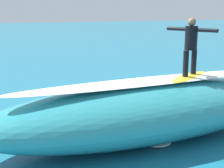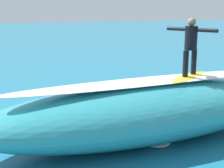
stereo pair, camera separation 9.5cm
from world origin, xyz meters
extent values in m
plane|color=teal|center=(0.00, 0.00, 0.00)|extent=(120.00, 120.00, 0.00)
ellipsoid|color=teal|center=(-0.24, 2.10, 0.75)|extent=(9.12, 3.77, 1.51)
ellipsoid|color=white|center=(-0.24, 2.10, 1.55)|extent=(7.59, 1.84, 0.08)
ellipsoid|color=yellow|center=(-1.50, 1.95, 1.56)|extent=(1.93, 1.51, 0.09)
cylinder|color=black|center=(-1.31, 2.08, 1.95)|extent=(0.15, 0.15, 0.69)
cylinder|color=black|center=(-1.70, 1.83, 1.95)|extent=(0.15, 0.15, 0.69)
cylinder|color=black|center=(-1.50, 1.95, 2.61)|extent=(0.45, 0.45, 0.63)
sphere|color=#936B4C|center=(-1.50, 1.95, 3.03)|extent=(0.21, 0.21, 0.21)
cylinder|color=black|center=(-1.74, 2.33, 2.83)|extent=(0.38, 0.52, 0.10)
cylinder|color=black|center=(-1.26, 1.58, 2.83)|extent=(0.38, 0.52, 0.10)
ellipsoid|color=silver|center=(2.06, -0.61, 0.04)|extent=(1.49, 2.05, 0.08)
cylinder|color=black|center=(2.06, -0.61, 0.23)|extent=(0.70, 0.90, 0.31)
sphere|color=tan|center=(1.79, -0.15, 0.29)|extent=(0.22, 0.22, 0.22)
cylinder|color=black|center=(2.54, -1.26, 0.14)|extent=(0.48, 0.69, 0.14)
cylinder|color=black|center=(2.38, -1.35, 0.14)|extent=(0.48, 0.69, 0.14)
ellipsoid|color=white|center=(-0.37, 2.45, 0.06)|extent=(1.04, 1.12, 0.11)
ellipsoid|color=white|center=(-1.93, -1.76, 0.08)|extent=(0.90, 0.90, 0.17)
ellipsoid|color=white|center=(0.68, 2.37, 0.08)|extent=(0.60, 0.59, 0.16)
camera|label=1|loc=(3.32, 10.08, 3.47)|focal=55.85mm
camera|label=2|loc=(3.23, 10.11, 3.47)|focal=55.85mm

